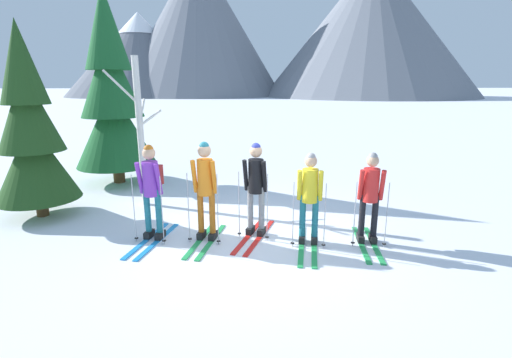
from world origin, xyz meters
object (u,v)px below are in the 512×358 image
(skier_in_red, at_px, (370,193))
(pine_tree_mid, at_px, (112,97))
(skier_in_purple, at_px, (152,187))
(skier_in_orange, at_px, (205,186))
(skier_in_black, at_px, (256,186))
(birch_tree_tall, at_px, (140,131))
(pine_tree_near, at_px, (31,131))
(skier_in_yellow, at_px, (310,196))

(skier_in_red, distance_m, pine_tree_mid, 7.46)
(skier_in_purple, height_order, skier_in_red, skier_in_purple)
(skier_in_orange, relative_size, skier_in_black, 1.03)
(pine_tree_mid, bearing_deg, birch_tree_tall, -61.14)
(skier_in_black, xyz_separation_m, skier_in_red, (1.97, -0.49, -0.05))
(pine_tree_mid, bearing_deg, pine_tree_near, -107.82)
(pine_tree_near, relative_size, birch_tree_tall, 1.19)
(skier_in_orange, distance_m, pine_tree_mid, 5.31)
(pine_tree_mid, bearing_deg, skier_in_yellow, -45.56)
(skier_in_yellow, height_order, pine_tree_mid, pine_tree_mid)
(skier_in_orange, distance_m, pine_tree_near, 4.03)
(skier_in_orange, bearing_deg, skier_in_red, -6.84)
(skier_in_black, relative_size, pine_tree_near, 0.44)
(skier_in_orange, relative_size, birch_tree_tall, 0.54)
(birch_tree_tall, bearing_deg, skier_in_orange, -54.62)
(skier_in_black, distance_m, pine_tree_near, 4.83)
(skier_in_black, height_order, birch_tree_tall, birch_tree_tall)
(pine_tree_mid, bearing_deg, skier_in_purple, -67.17)
(skier_in_red, relative_size, birch_tree_tall, 0.49)
(skier_in_orange, xyz_separation_m, birch_tree_tall, (-1.56, 2.20, 0.73))
(skier_in_orange, bearing_deg, pine_tree_near, 156.59)
(skier_in_black, bearing_deg, birch_tree_tall, 140.24)
(skier_in_red, bearing_deg, birch_tree_tall, 150.22)
(skier_in_black, xyz_separation_m, skier_in_yellow, (0.91, -0.46, -0.08))
(skier_in_red, bearing_deg, pine_tree_near, 163.61)
(skier_in_purple, distance_m, skier_in_yellow, 2.82)
(skier_in_yellow, xyz_separation_m, pine_tree_near, (-5.44, 1.88, 0.95))
(skier_in_orange, relative_size, pine_tree_near, 0.45)
(skier_in_yellow, bearing_deg, skier_in_red, -1.64)
(skier_in_black, height_order, pine_tree_near, pine_tree_near)
(skier_in_purple, bearing_deg, skier_in_black, 0.48)
(skier_in_purple, distance_m, pine_tree_mid, 4.78)
(skier_in_purple, height_order, pine_tree_near, pine_tree_near)
(skier_in_black, xyz_separation_m, pine_tree_mid, (-3.65, 4.19, 1.46))
(skier_in_purple, relative_size, skier_in_orange, 0.97)
(skier_in_red, relative_size, pine_tree_near, 0.41)
(birch_tree_tall, bearing_deg, skier_in_red, -29.78)
(skier_in_purple, height_order, pine_tree_mid, pine_tree_mid)
(skier_in_purple, bearing_deg, pine_tree_mid, 112.83)
(skier_in_purple, relative_size, skier_in_yellow, 0.99)
(pine_tree_near, relative_size, pine_tree_mid, 0.76)
(skier_in_purple, bearing_deg, skier_in_orange, -7.41)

